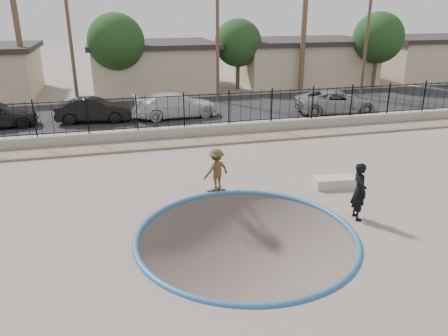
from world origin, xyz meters
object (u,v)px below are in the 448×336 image
object	(u,v)px
car_d	(337,102)
concrete_ledge	(334,182)
skater	(216,172)
videographer	(359,191)
car_c	(176,105)
car_b	(94,110)
skateboard	(216,191)

from	to	relation	value
car_d	concrete_ledge	bearing A→B (deg)	157.49
skater	videographer	size ratio (longest dim) A/B	0.83
skater	car_d	size ratio (longest dim) A/B	0.30
videographer	car_c	bearing A→B (deg)	21.75
car_c	skater	bearing A→B (deg)	172.77
videographer	car_d	bearing A→B (deg)	-17.23
skater	videographer	bearing A→B (deg)	118.29
skater	car_b	world-z (taller)	skater
concrete_ledge	car_b	bearing A→B (deg)	125.73
skateboard	videographer	bearing A→B (deg)	-42.19
skateboard	car_b	bearing A→B (deg)	108.22
skater	concrete_ledge	bearing A→B (deg)	149.48
videographer	car_b	distance (m)	18.05
skater	concrete_ledge	world-z (taller)	skater
videographer	car_b	bearing A→B (deg)	37.62
videographer	car_d	distance (m)	15.70
skater	car_b	size ratio (longest dim) A/B	0.37
skater	car_d	xyz separation A→B (m)	(10.86, 10.79, -0.03)
skater	skateboard	size ratio (longest dim) A/B	2.24
skateboard	car_c	bearing A→B (deg)	85.74
car_d	skateboard	bearing A→B (deg)	140.68
skateboard	videographer	xyz separation A→B (m)	(4.08, -3.36, 0.94)
skater	concrete_ledge	distance (m)	4.76
car_d	car_c	bearing A→B (deg)	87.23
skateboard	car_d	world-z (taller)	car_d
skateboard	videographer	size ratio (longest dim) A/B	0.37
concrete_ledge	car_b	world-z (taller)	car_b
car_b	concrete_ledge	bearing A→B (deg)	-138.80
skater	car_b	bearing A→B (deg)	-91.30
skateboard	concrete_ledge	world-z (taller)	concrete_ledge
videographer	skater	bearing A→B (deg)	58.90
car_b	skateboard	bearing A→B (deg)	-153.61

